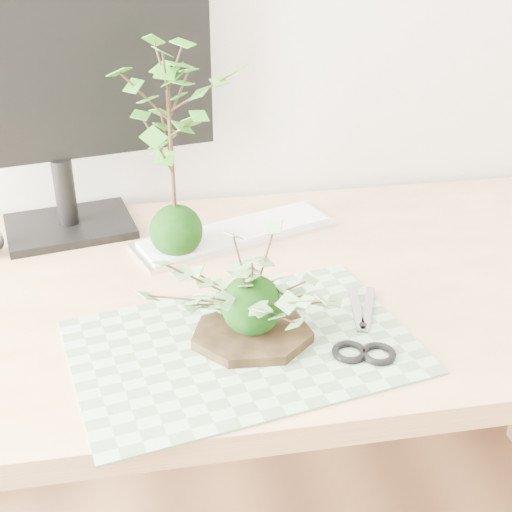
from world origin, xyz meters
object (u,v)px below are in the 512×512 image
(maple_kokedama, at_px, (169,104))
(ivy_kokedama, at_px, (252,280))
(keyboard, at_px, (235,233))
(monitor, at_px, (49,74))
(desk, at_px, (275,325))

(maple_kokedama, bearing_deg, ivy_kokedama, -73.44)
(ivy_kokedama, bearing_deg, keyboard, 85.37)
(maple_kokedama, bearing_deg, keyboard, 24.02)
(monitor, bearing_deg, maple_kokedama, -47.30)
(maple_kokedama, distance_m, keyboard, 0.29)
(maple_kokedama, height_order, keyboard, maple_kokedama)
(desk, xyz_separation_m, monitor, (-0.34, 0.26, 0.38))
(desk, height_order, maple_kokedama, maple_kokedama)
(ivy_kokedama, distance_m, monitor, 0.54)
(keyboard, bearing_deg, monitor, 143.72)
(desk, distance_m, ivy_kokedama, 0.26)
(ivy_kokedama, height_order, monitor, monitor)
(desk, height_order, monitor, monitor)
(ivy_kokedama, relative_size, keyboard, 0.69)
(ivy_kokedama, bearing_deg, monitor, 122.98)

